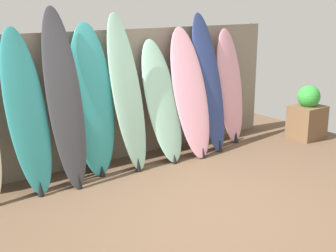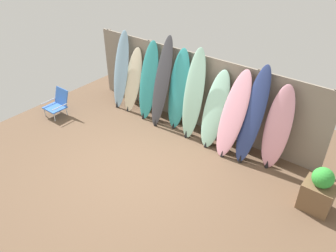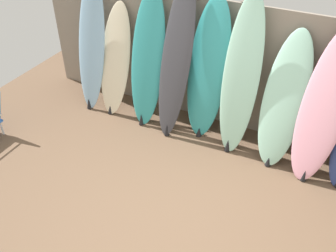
{
  "view_description": "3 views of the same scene",
  "coord_description": "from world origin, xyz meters",
  "px_view_note": "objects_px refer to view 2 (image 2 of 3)",
  "views": [
    {
      "loc": [
        -2.98,
        -3.48,
        2.18
      ],
      "look_at": [
        0.12,
        0.63,
        0.79
      ],
      "focal_mm": 50.0,
      "sensor_mm": 36.0,
      "label": 1
    },
    {
      "loc": [
        3.74,
        -3.81,
        4.37
      ],
      "look_at": [
        0.42,
        0.4,
        0.89
      ],
      "focal_mm": 35.0,
      "sensor_mm": 36.0,
      "label": 2
    },
    {
      "loc": [
        1.19,
        -2.45,
        3.33
      ],
      "look_at": [
        -0.3,
        0.54,
        0.82
      ],
      "focal_mm": 40.0,
      "sensor_mm": 36.0,
      "label": 3
    }
  ],
  "objects_px": {
    "surfboard_pink_9": "(277,129)",
    "surfboard_seafoam_5": "(193,95)",
    "planter_box": "(318,191)",
    "surfboard_pink_7": "(233,115)",
    "surfboard_teal_2": "(149,81)",
    "surfboard_navy_8": "(252,116)",
    "surfboard_cream_1": "(133,81)",
    "surfboard_charcoal_3": "(162,83)",
    "surfboard_skyblue_0": "(121,70)",
    "beach_chair": "(58,103)",
    "surfboard_seafoam_6": "(215,110)",
    "surfboard_teal_4": "(178,90)"
  },
  "relations": [
    {
      "from": "surfboard_pink_9",
      "to": "planter_box",
      "type": "distance_m",
      "value": 1.38
    },
    {
      "from": "surfboard_navy_8",
      "to": "beach_chair",
      "type": "relative_size",
      "value": 3.06
    },
    {
      "from": "surfboard_teal_2",
      "to": "surfboard_pink_7",
      "type": "xyz_separation_m",
      "value": [
        2.37,
        -0.07,
        -0.05
      ]
    },
    {
      "from": "surfboard_teal_2",
      "to": "surfboard_seafoam_6",
      "type": "height_order",
      "value": "surfboard_teal_2"
    },
    {
      "from": "beach_chair",
      "to": "surfboard_skyblue_0",
      "type": "bearing_deg",
      "value": 32.58
    },
    {
      "from": "surfboard_teal_2",
      "to": "surfboard_seafoam_5",
      "type": "xyz_separation_m",
      "value": [
        1.34,
        -0.02,
        0.06
      ]
    },
    {
      "from": "surfboard_teal_4",
      "to": "surfboard_seafoam_6",
      "type": "xyz_separation_m",
      "value": [
        1.04,
        -0.07,
        -0.13
      ]
    },
    {
      "from": "surfboard_teal_4",
      "to": "surfboard_seafoam_5",
      "type": "height_order",
      "value": "surfboard_seafoam_5"
    },
    {
      "from": "surfboard_pink_9",
      "to": "surfboard_seafoam_5",
      "type": "bearing_deg",
      "value": -177.81
    },
    {
      "from": "surfboard_pink_7",
      "to": "surfboard_pink_9",
      "type": "xyz_separation_m",
      "value": [
        0.9,
        0.12,
        -0.02
      ]
    },
    {
      "from": "surfboard_pink_9",
      "to": "planter_box",
      "type": "xyz_separation_m",
      "value": [
        1.11,
        -0.67,
        -0.49
      ]
    },
    {
      "from": "surfboard_navy_8",
      "to": "beach_chair",
      "type": "height_order",
      "value": "surfboard_navy_8"
    },
    {
      "from": "surfboard_charcoal_3",
      "to": "surfboard_seafoam_6",
      "type": "height_order",
      "value": "surfboard_charcoal_3"
    },
    {
      "from": "surfboard_seafoam_5",
      "to": "surfboard_navy_8",
      "type": "distance_m",
      "value": 1.42
    },
    {
      "from": "surfboard_pink_7",
      "to": "surfboard_skyblue_0",
      "type": "bearing_deg",
      "value": 178.74
    },
    {
      "from": "surfboard_pink_7",
      "to": "beach_chair",
      "type": "height_order",
      "value": "surfboard_pink_7"
    },
    {
      "from": "surfboard_skyblue_0",
      "to": "beach_chair",
      "type": "xyz_separation_m",
      "value": [
        -0.92,
        -1.42,
        -0.65
      ]
    },
    {
      "from": "surfboard_cream_1",
      "to": "planter_box",
      "type": "xyz_separation_m",
      "value": [
        4.95,
        -0.65,
        -0.4
      ]
    },
    {
      "from": "surfboard_pink_7",
      "to": "surfboard_seafoam_6",
      "type": "bearing_deg",
      "value": 173.36
    },
    {
      "from": "surfboard_pink_9",
      "to": "surfboard_pink_7",
      "type": "bearing_deg",
      "value": -172.33
    },
    {
      "from": "surfboard_skyblue_0",
      "to": "surfboard_cream_1",
      "type": "height_order",
      "value": "surfboard_skyblue_0"
    },
    {
      "from": "surfboard_charcoal_3",
      "to": "surfboard_pink_7",
      "type": "bearing_deg",
      "value": -0.7
    },
    {
      "from": "surfboard_teal_4",
      "to": "beach_chair",
      "type": "bearing_deg",
      "value": -151.74
    },
    {
      "from": "surfboard_charcoal_3",
      "to": "surfboard_pink_9",
      "type": "distance_m",
      "value": 2.83
    },
    {
      "from": "surfboard_skyblue_0",
      "to": "surfboard_charcoal_3",
      "type": "relative_size",
      "value": 0.93
    },
    {
      "from": "surfboard_teal_4",
      "to": "surfboard_pink_7",
      "type": "relative_size",
      "value": 1.06
    },
    {
      "from": "surfboard_teal_2",
      "to": "planter_box",
      "type": "distance_m",
      "value": 4.46
    },
    {
      "from": "surfboard_teal_2",
      "to": "surfboard_navy_8",
      "type": "distance_m",
      "value": 2.76
    },
    {
      "from": "surfboard_pink_9",
      "to": "planter_box",
      "type": "bearing_deg",
      "value": -31.12
    },
    {
      "from": "surfboard_pink_9",
      "to": "surfboard_navy_8",
      "type": "bearing_deg",
      "value": -172.11
    },
    {
      "from": "surfboard_skyblue_0",
      "to": "surfboard_charcoal_3",
      "type": "height_order",
      "value": "surfboard_charcoal_3"
    },
    {
      "from": "surfboard_cream_1",
      "to": "surfboard_charcoal_3",
      "type": "distance_m",
      "value": 1.06
    },
    {
      "from": "surfboard_teal_2",
      "to": "planter_box",
      "type": "height_order",
      "value": "surfboard_teal_2"
    },
    {
      "from": "surfboard_seafoam_6",
      "to": "surfboard_pink_7",
      "type": "xyz_separation_m",
      "value": [
        0.46,
        -0.05,
        0.07
      ]
    },
    {
      "from": "surfboard_cream_1",
      "to": "beach_chair",
      "type": "xyz_separation_m",
      "value": [
        -1.29,
        -1.45,
        -0.46
      ]
    },
    {
      "from": "surfboard_seafoam_6",
      "to": "surfboard_pink_7",
      "type": "height_order",
      "value": "surfboard_pink_7"
    },
    {
      "from": "beach_chair",
      "to": "surfboard_teal_4",
      "type": "bearing_deg",
      "value": 3.69
    },
    {
      "from": "surfboard_teal_4",
      "to": "beach_chair",
      "type": "height_order",
      "value": "surfboard_teal_4"
    },
    {
      "from": "surfboard_pink_9",
      "to": "surfboard_seafoam_6",
      "type": "bearing_deg",
      "value": -177.15
    },
    {
      "from": "surfboard_cream_1",
      "to": "surfboard_seafoam_5",
      "type": "relative_size",
      "value": 0.78
    },
    {
      "from": "surfboard_cream_1",
      "to": "surfboard_teal_4",
      "type": "height_order",
      "value": "surfboard_teal_4"
    },
    {
      "from": "surfboard_teal_4",
      "to": "surfboard_pink_9",
      "type": "height_order",
      "value": "surfboard_teal_4"
    },
    {
      "from": "beach_chair",
      "to": "surfboard_charcoal_3",
      "type": "bearing_deg",
      "value": 6.07
    },
    {
      "from": "surfboard_seafoam_5",
      "to": "beach_chair",
      "type": "relative_size",
      "value": 3.1
    },
    {
      "from": "surfboard_cream_1",
      "to": "surfboard_charcoal_3",
      "type": "height_order",
      "value": "surfboard_charcoal_3"
    },
    {
      "from": "beach_chair",
      "to": "planter_box",
      "type": "bearing_deg",
      "value": -17.24
    },
    {
      "from": "surfboard_teal_2",
      "to": "surfboard_teal_4",
      "type": "bearing_deg",
      "value": 3.58
    },
    {
      "from": "surfboard_pink_9",
      "to": "beach_chair",
      "type": "relative_size",
      "value": 2.69
    },
    {
      "from": "surfboard_skyblue_0",
      "to": "beach_chair",
      "type": "distance_m",
      "value": 1.81
    },
    {
      "from": "surfboard_navy_8",
      "to": "planter_box",
      "type": "relative_size",
      "value": 2.32
    }
  ]
}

